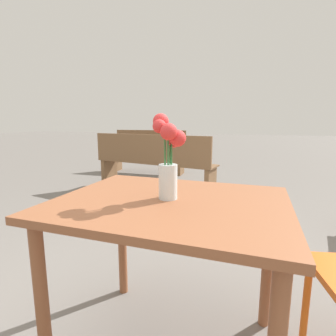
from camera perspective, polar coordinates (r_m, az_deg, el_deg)
table_front at (r=1.12m, az=0.54°, el=-12.03°), size 0.94×0.75×0.72m
flower_vase at (r=1.06m, az=0.02°, el=2.03°), size 0.14×0.13×0.35m
bench_middle at (r=3.77m, az=-3.54°, el=1.61°), size 1.88×0.69×0.85m
bench_far at (r=5.35m, az=-4.18°, el=3.97°), size 1.51×0.39×0.85m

